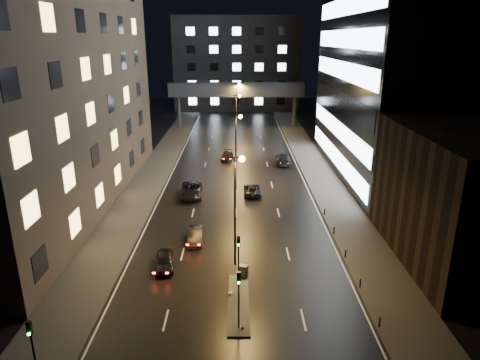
{
  "coord_description": "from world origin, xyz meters",
  "views": [
    {
      "loc": [
        0.25,
        -26.2,
        19.48
      ],
      "look_at": [
        0.5,
        20.13,
        4.0
      ],
      "focal_mm": 32.0,
      "sensor_mm": 36.0,
      "label": 1
    }
  ],
  "objects_px": {
    "car_away_d": "(227,156)",
    "car_toward_a": "(252,190)",
    "car_away_b": "(195,236)",
    "car_toward_b": "(283,159)",
    "car_away_a": "(165,261)",
    "car_away_c": "(191,190)",
    "utility_cabinet": "(243,271)"
  },
  "relations": [
    {
      "from": "car_away_d",
      "to": "car_toward_a",
      "type": "distance_m",
      "value": 17.12
    },
    {
      "from": "car_away_d",
      "to": "car_toward_a",
      "type": "xyz_separation_m",
      "value": [
        3.63,
        -16.73,
        0.0
      ]
    },
    {
      "from": "car_away_b",
      "to": "car_toward_b",
      "type": "bearing_deg",
      "value": 63.16
    },
    {
      "from": "car_away_a",
      "to": "car_away_c",
      "type": "distance_m",
      "value": 18.08
    },
    {
      "from": "car_away_b",
      "to": "utility_cabinet",
      "type": "relative_size",
      "value": 3.81
    },
    {
      "from": "car_away_b",
      "to": "car_away_c",
      "type": "relative_size",
      "value": 0.7
    },
    {
      "from": "car_away_a",
      "to": "car_away_b",
      "type": "distance_m",
      "value": 5.59
    },
    {
      "from": "car_away_d",
      "to": "utility_cabinet",
      "type": "height_order",
      "value": "car_away_d"
    },
    {
      "from": "car_away_d",
      "to": "utility_cabinet",
      "type": "bearing_deg",
      "value": -82.37
    },
    {
      "from": "utility_cabinet",
      "to": "car_away_b",
      "type": "bearing_deg",
      "value": 145.63
    },
    {
      "from": "car_toward_a",
      "to": "car_away_d",
      "type": "bearing_deg",
      "value": -78.04
    },
    {
      "from": "car_away_c",
      "to": "car_toward_b",
      "type": "bearing_deg",
      "value": 45.62
    },
    {
      "from": "car_away_c",
      "to": "utility_cabinet",
      "type": "height_order",
      "value": "car_away_c"
    },
    {
      "from": "utility_cabinet",
      "to": "car_toward_b",
      "type": "bearing_deg",
      "value": 99.86
    },
    {
      "from": "car_away_b",
      "to": "car_toward_a",
      "type": "relative_size",
      "value": 0.87
    },
    {
      "from": "car_away_a",
      "to": "utility_cabinet",
      "type": "xyz_separation_m",
      "value": [
        6.96,
        -1.74,
        -0.01
      ]
    },
    {
      "from": "car_away_b",
      "to": "utility_cabinet",
      "type": "distance_m",
      "value": 8.33
    },
    {
      "from": "car_toward_a",
      "to": "car_toward_b",
      "type": "xyz_separation_m",
      "value": [
        5.5,
        14.27,
        0.17
      ]
    },
    {
      "from": "car_away_a",
      "to": "car_toward_a",
      "type": "xyz_separation_m",
      "value": [
        8.39,
        18.77,
        -0.04
      ]
    },
    {
      "from": "car_away_b",
      "to": "car_away_d",
      "type": "xyz_separation_m",
      "value": [
        2.52,
        30.37,
        -0.03
      ]
    },
    {
      "from": "car_away_c",
      "to": "car_toward_b",
      "type": "distance_m",
      "value": 20.06
    },
    {
      "from": "car_away_d",
      "to": "car_toward_b",
      "type": "distance_m",
      "value": 9.46
    },
    {
      "from": "car_toward_a",
      "to": "utility_cabinet",
      "type": "height_order",
      "value": "car_toward_a"
    },
    {
      "from": "car_away_c",
      "to": "car_toward_b",
      "type": "relative_size",
      "value": 1.03
    },
    {
      "from": "car_away_d",
      "to": "car_toward_a",
      "type": "bearing_deg",
      "value": -73.5
    },
    {
      "from": "car_away_c",
      "to": "car_toward_b",
      "type": "height_order",
      "value": "car_toward_b"
    },
    {
      "from": "car_away_a",
      "to": "car_away_d",
      "type": "bearing_deg",
      "value": 74.89
    },
    {
      "from": "car_away_a",
      "to": "utility_cabinet",
      "type": "height_order",
      "value": "car_away_a"
    },
    {
      "from": "car_away_a",
      "to": "car_toward_a",
      "type": "distance_m",
      "value": 20.56
    },
    {
      "from": "car_away_b",
      "to": "car_toward_a",
      "type": "bearing_deg",
      "value": 61.55
    },
    {
      "from": "car_away_a",
      "to": "car_away_b",
      "type": "bearing_deg",
      "value": 58.92
    },
    {
      "from": "car_away_c",
      "to": "car_toward_a",
      "type": "distance_m",
      "value": 7.89
    }
  ]
}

